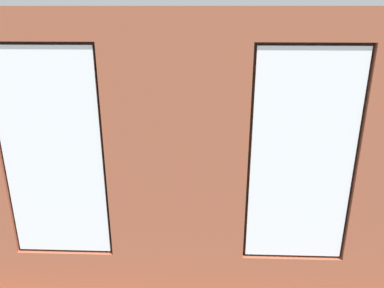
{
  "coord_description": "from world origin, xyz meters",
  "views": [
    {
      "loc": [
        -0.29,
        6.04,
        3.07
      ],
      "look_at": [
        -0.07,
        0.4,
        1.03
      ],
      "focal_mm": 35.0,
      "sensor_mm": 36.0,
      "label": 1
    }
  ],
  "objects_px": {
    "candle_jar": "(209,169)",
    "potted_plant_mid_room_small": "(248,151)",
    "tv_flatscreen": "(15,154)",
    "potted_plant_foreground_right": "(85,131)",
    "couch_by_window": "(180,237)",
    "cup_ceramic": "(226,164)",
    "media_console": "(21,188)",
    "remote_gray": "(176,171)",
    "couch_left": "(329,179)",
    "remote_silver": "(191,166)",
    "potted_plant_between_couches": "(296,213)",
    "table_plant_small": "(202,163)",
    "coffee_table": "(202,172)"
  },
  "relations": [
    {
      "from": "candle_jar",
      "to": "potted_plant_mid_room_small",
      "type": "height_order",
      "value": "potted_plant_mid_room_small"
    },
    {
      "from": "candle_jar",
      "to": "tv_flatscreen",
      "type": "bearing_deg",
      "value": 7.14
    },
    {
      "from": "potted_plant_foreground_right",
      "to": "couch_by_window",
      "type": "bearing_deg",
      "value": 121.81
    },
    {
      "from": "cup_ceramic",
      "to": "tv_flatscreen",
      "type": "distance_m",
      "value": 3.49
    },
    {
      "from": "media_console",
      "to": "potted_plant_mid_room_small",
      "type": "relative_size",
      "value": 1.93
    },
    {
      "from": "remote_gray",
      "to": "tv_flatscreen",
      "type": "xyz_separation_m",
      "value": [
        2.54,
        0.39,
        0.42
      ]
    },
    {
      "from": "media_console",
      "to": "couch_left",
      "type": "bearing_deg",
      "value": -175.04
    },
    {
      "from": "media_console",
      "to": "remote_silver",
      "type": "bearing_deg",
      "value": -167.83
    },
    {
      "from": "media_console",
      "to": "candle_jar",
      "type": "bearing_deg",
      "value": -172.81
    },
    {
      "from": "couch_by_window",
      "to": "cup_ceramic",
      "type": "relative_size",
      "value": 22.73
    },
    {
      "from": "potted_plant_between_couches",
      "to": "couch_left",
      "type": "bearing_deg",
      "value": -118.67
    },
    {
      "from": "couch_by_window",
      "to": "cup_ceramic",
      "type": "height_order",
      "value": "couch_by_window"
    },
    {
      "from": "tv_flatscreen",
      "to": "potted_plant_between_couches",
      "type": "bearing_deg",
      "value": 162.03
    },
    {
      "from": "potted_plant_foreground_right",
      "to": "candle_jar",
      "type": "bearing_deg",
      "value": 142.63
    },
    {
      "from": "candle_jar",
      "to": "potted_plant_mid_room_small",
      "type": "bearing_deg",
      "value": -123.47
    },
    {
      "from": "remote_gray",
      "to": "media_console",
      "type": "xyz_separation_m",
      "value": [
        2.54,
        0.39,
        -0.18
      ]
    },
    {
      "from": "remote_silver",
      "to": "media_console",
      "type": "height_order",
      "value": "media_console"
    },
    {
      "from": "couch_left",
      "to": "potted_plant_foreground_right",
      "type": "height_order",
      "value": "potted_plant_foreground_right"
    },
    {
      "from": "remote_gray",
      "to": "potted_plant_foreground_right",
      "type": "bearing_deg",
      "value": 52.36
    },
    {
      "from": "potted_plant_foreground_right",
      "to": "potted_plant_between_couches",
      "type": "bearing_deg",
      "value": 134.94
    },
    {
      "from": "couch_by_window",
      "to": "tv_flatscreen",
      "type": "height_order",
      "value": "tv_flatscreen"
    },
    {
      "from": "couch_left",
      "to": "remote_gray",
      "type": "height_order",
      "value": "couch_left"
    },
    {
      "from": "couch_by_window",
      "to": "potted_plant_between_couches",
      "type": "relative_size",
      "value": 1.51
    },
    {
      "from": "couch_left",
      "to": "table_plant_small",
      "type": "bearing_deg",
      "value": -96.48
    },
    {
      "from": "couch_left",
      "to": "remote_gray",
      "type": "xyz_separation_m",
      "value": [
        2.63,
        0.06,
        0.13
      ]
    },
    {
      "from": "cup_ceramic",
      "to": "remote_silver",
      "type": "distance_m",
      "value": 0.61
    },
    {
      "from": "media_console",
      "to": "coffee_table",
      "type": "bearing_deg",
      "value": -170.37
    },
    {
      "from": "candle_jar",
      "to": "potted_plant_between_couches",
      "type": "xyz_separation_m",
      "value": [
        -1.08,
        1.75,
        0.19
      ]
    },
    {
      "from": "coffee_table",
      "to": "remote_silver",
      "type": "height_order",
      "value": "remote_silver"
    },
    {
      "from": "remote_silver",
      "to": "potted_plant_mid_room_small",
      "type": "xyz_separation_m",
      "value": [
        -1.1,
        -0.99,
        -0.09
      ]
    },
    {
      "from": "cup_ceramic",
      "to": "potted_plant_foreground_right",
      "type": "distance_m",
      "value": 3.64
    },
    {
      "from": "remote_gray",
      "to": "potted_plant_between_couches",
      "type": "xyz_separation_m",
      "value": [
        -1.64,
        1.75,
        0.23
      ]
    },
    {
      "from": "couch_by_window",
      "to": "media_console",
      "type": "relative_size",
      "value": 1.8
    },
    {
      "from": "candle_jar",
      "to": "cup_ceramic",
      "type": "bearing_deg",
      "value": -140.27
    },
    {
      "from": "potted_plant_mid_room_small",
      "to": "potted_plant_between_couches",
      "type": "bearing_deg",
      "value": 95.38
    },
    {
      "from": "candle_jar",
      "to": "potted_plant_foreground_right",
      "type": "relative_size",
      "value": 0.1
    },
    {
      "from": "couch_by_window",
      "to": "tv_flatscreen",
      "type": "relative_size",
      "value": 2.18
    },
    {
      "from": "potted_plant_between_couches",
      "to": "potted_plant_foreground_right",
      "type": "relative_size",
      "value": 1.14
    },
    {
      "from": "table_plant_small",
      "to": "potted_plant_mid_room_small",
      "type": "xyz_separation_m",
      "value": [
        -0.91,
        -1.09,
        -0.19
      ]
    },
    {
      "from": "coffee_table",
      "to": "potted_plant_between_couches",
      "type": "xyz_separation_m",
      "value": [
        -1.19,
        1.86,
        0.3
      ]
    },
    {
      "from": "couch_by_window",
      "to": "couch_left",
      "type": "height_order",
      "value": "same"
    },
    {
      "from": "couch_by_window",
      "to": "tv_flatscreen",
      "type": "bearing_deg",
      "value": -27.02
    },
    {
      "from": "candle_jar",
      "to": "table_plant_small",
      "type": "bearing_deg",
      "value": -45.64
    },
    {
      "from": "tv_flatscreen",
      "to": "couch_left",
      "type": "bearing_deg",
      "value": -175.07
    },
    {
      "from": "potted_plant_foreground_right",
      "to": "couch_left",
      "type": "bearing_deg",
      "value": 156.79
    },
    {
      "from": "potted_plant_mid_room_small",
      "to": "tv_flatscreen",
      "type": "bearing_deg",
      "value": 22.22
    },
    {
      "from": "coffee_table",
      "to": "remote_gray",
      "type": "height_order",
      "value": "remote_gray"
    },
    {
      "from": "couch_left",
      "to": "potted_plant_mid_room_small",
      "type": "xyz_separation_m",
      "value": [
        1.26,
        -1.15,
        0.04
      ]
    },
    {
      "from": "tv_flatscreen",
      "to": "potted_plant_foreground_right",
      "type": "relative_size",
      "value": 0.79
    },
    {
      "from": "candle_jar",
      "to": "remote_gray",
      "type": "bearing_deg",
      "value": 0.0
    }
  ]
}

